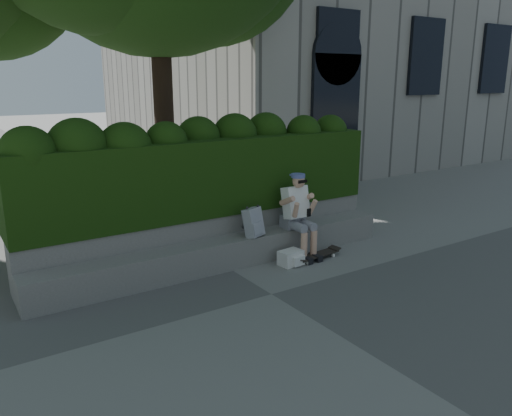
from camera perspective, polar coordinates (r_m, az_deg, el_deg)
ground at (r=6.94m, az=1.78°, el=-9.82°), size 80.00×80.00×0.00m
bench_ledge at (r=7.84m, az=-3.46°, el=-5.15°), size 6.00×0.45×0.45m
planter_wall at (r=8.19m, az=-5.14°, el=-3.22°), size 6.00×0.50×0.75m
hedge at (r=8.14m, az=-6.04°, el=3.74°), size 6.00×1.00×1.20m
person at (r=8.21m, az=4.79°, el=-0.41°), size 0.40×0.76×1.38m
skateboard at (r=8.24m, az=7.01°, el=-5.36°), size 0.85×0.29×0.09m
backpack_plaid at (r=7.84m, az=-0.29°, el=-1.65°), size 0.35×0.27×0.45m
backpack_ground at (r=7.96m, az=3.98°, el=-5.69°), size 0.39×0.29×0.23m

